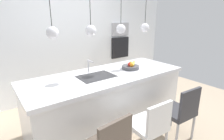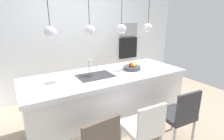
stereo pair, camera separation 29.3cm
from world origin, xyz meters
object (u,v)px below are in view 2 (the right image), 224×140
at_px(microwave, 128,29).
at_px(chair_far, 179,114).
at_px(oven, 128,48).
at_px(chair_middle, 143,127).
at_px(fruit_bowl, 132,67).

bearing_deg(microwave, chair_far, -109.32).
bearing_deg(oven, chair_far, -109.32).
xyz_separation_m(oven, chair_middle, (-1.54, -2.53, -0.49)).
bearing_deg(chair_middle, fruit_bowl, 61.57).
xyz_separation_m(microwave, oven, (0.00, 0.00, -0.50)).
relative_size(oven, chair_middle, 0.65).
relative_size(fruit_bowl, chair_far, 0.35).
xyz_separation_m(microwave, chair_middle, (-1.54, -2.53, -0.99)).
distance_m(fruit_bowl, microwave, 1.97).
height_order(fruit_bowl, chair_middle, fruit_bowl).
xyz_separation_m(microwave, chair_far, (-0.89, -2.53, -1.00)).
height_order(fruit_bowl, oven, oven).
bearing_deg(oven, fruit_bowl, -123.08).
relative_size(microwave, oven, 0.96).
relative_size(chair_middle, chair_far, 0.98).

